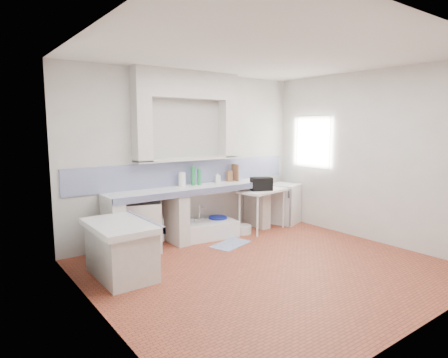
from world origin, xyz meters
TOP-DOWN VIEW (x-y plane):
  - floor at (0.00, 0.00)m, footprint 4.50×4.50m
  - ceiling at (0.00, 0.00)m, footprint 4.50×4.50m
  - wall_back at (0.00, 2.00)m, footprint 4.50×0.00m
  - wall_front at (0.00, -2.00)m, footprint 4.50×0.00m
  - wall_left at (-2.25, 0.00)m, footprint 0.00×4.50m
  - wall_right at (2.25, 0.00)m, footprint 0.00×4.50m
  - alcove_mass at (-0.10, 1.88)m, footprint 1.90×0.25m
  - window_frame at (2.42, 1.20)m, footprint 0.35×0.86m
  - lace_valance at (2.28, 1.20)m, footprint 0.01×0.84m
  - counter_slab at (-0.10, 1.70)m, footprint 3.00×0.60m
  - counter_lip at (-0.10, 1.42)m, footprint 3.00×0.04m
  - counter_pier_left at (-1.50, 1.70)m, footprint 0.20×0.55m
  - counter_pier_mid at (-0.45, 1.70)m, footprint 0.20×0.55m
  - counter_pier_right at (1.30, 1.70)m, footprint 0.20×0.55m
  - peninsula_top at (-1.70, 0.90)m, footprint 0.70×1.10m
  - peninsula_base at (-1.70, 0.90)m, footprint 0.60×1.00m
  - peninsula_lip at (-1.37, 0.90)m, footprint 0.04×1.10m
  - backsplash at (0.00, 1.99)m, footprint 4.27×0.03m
  - stove at (-1.06, 1.68)m, footprint 0.67×0.66m
  - sink at (0.11, 1.67)m, footprint 1.10×0.69m
  - side_table at (1.20, 1.45)m, footprint 0.99×0.67m
  - fridge at (1.92, 1.57)m, footprint 0.64×0.64m
  - bucket_red at (-0.23, 1.70)m, footprint 0.35×0.35m
  - bucket_orange at (0.20, 1.59)m, footprint 0.29×0.29m
  - bucket_blue at (0.41, 1.74)m, footprint 0.34×0.34m
  - basin_white at (0.77, 1.52)m, footprint 0.38×0.38m
  - water_bottle_a at (-0.09, 1.81)m, footprint 0.09×0.09m
  - water_bottle_b at (0.24, 1.85)m, footprint 0.08×0.08m
  - black_bag at (1.13, 1.40)m, footprint 0.43×0.35m
  - green_bottle_a at (-0.03, 1.85)m, footprint 0.09×0.09m
  - green_bottle_b at (0.07, 1.81)m, footprint 0.08×0.08m
  - knife_block at (0.76, 1.85)m, footprint 0.11×0.10m
  - cutting_board at (0.89, 1.85)m, footprint 0.04×0.22m
  - paper_towel at (-0.24, 1.85)m, footprint 0.14×0.14m
  - soap_bottle at (0.49, 1.85)m, footprint 0.11×0.11m
  - rug at (0.20, 1.10)m, footprint 0.75×0.56m

SIDE VIEW (x-z plane):
  - floor at x=0.00m, z-range 0.00..0.00m
  - rug at x=0.20m, z-range 0.00..0.01m
  - basin_white at x=0.77m, z-range 0.00..0.14m
  - sink at x=0.11m, z-range 0.00..0.25m
  - bucket_red at x=-0.23m, z-range 0.00..0.25m
  - bucket_orange at x=0.20m, z-range 0.00..0.26m
  - water_bottle_b at x=0.24m, z-range 0.00..0.29m
  - bucket_blue at x=0.41m, z-range 0.00..0.31m
  - water_bottle_a at x=-0.09m, z-range 0.00..0.34m
  - peninsula_base at x=-1.70m, z-range 0.00..0.62m
  - side_table at x=1.20m, z-range 0.36..0.40m
  - stove at x=-1.06m, z-range 0.00..0.76m
  - fridge at x=1.92m, z-range 0.00..0.77m
  - counter_pier_left at x=-1.50m, z-range 0.00..0.82m
  - counter_pier_mid at x=-0.45m, z-range 0.00..0.82m
  - counter_pier_right at x=1.30m, z-range 0.00..0.82m
  - peninsula_top at x=-1.70m, z-range 0.62..0.70m
  - peninsula_lip at x=-1.37m, z-range 0.61..0.71m
  - counter_slab at x=-0.10m, z-range 0.82..0.90m
  - counter_lip at x=-0.10m, z-range 0.81..0.91m
  - black_bag at x=1.13m, z-range 0.75..0.99m
  - knife_block at x=0.76m, z-range 0.90..1.09m
  - soap_bottle at x=0.49m, z-range 0.90..1.10m
  - paper_towel at x=-0.24m, z-range 0.90..1.14m
  - green_bottle_b at x=0.07m, z-range 0.90..1.19m
  - cutting_board at x=0.89m, z-range 0.90..1.21m
  - green_bottle_a at x=-0.03m, z-range 0.90..1.23m
  - backsplash at x=0.00m, z-range 0.90..1.30m
  - wall_back at x=0.00m, z-range -0.85..3.65m
  - wall_front at x=0.00m, z-range -0.85..3.65m
  - wall_left at x=-2.25m, z-range -0.85..3.65m
  - wall_right at x=2.25m, z-range -0.85..3.65m
  - window_frame at x=2.42m, z-range 1.07..2.13m
  - lace_valance at x=2.28m, z-range 1.86..2.10m
  - alcove_mass at x=-0.10m, z-range 2.35..2.80m
  - ceiling at x=0.00m, z-range 2.80..2.80m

